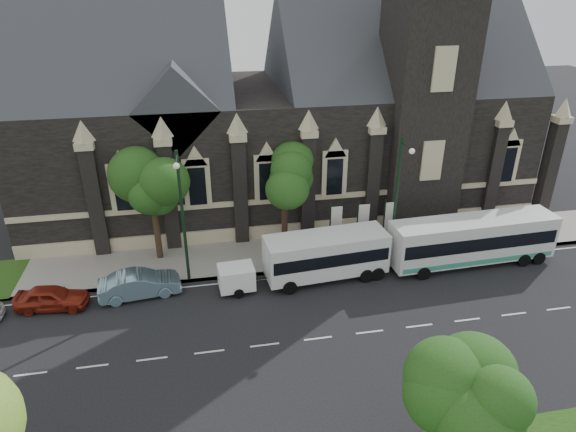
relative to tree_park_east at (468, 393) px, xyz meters
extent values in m
plane|color=black|center=(-6.18, 9.32, -4.62)|extent=(160.00, 160.00, 0.00)
cube|color=gray|center=(-6.18, 18.82, -4.54)|extent=(80.00, 5.00, 0.15)
cube|color=black|center=(-2.18, 28.82, 0.38)|extent=(40.00, 15.00, 10.00)
cube|color=#2F3137|center=(-14.18, 28.82, 5.38)|extent=(16.00, 15.00, 15.00)
cube|color=#2F3137|center=(7.82, 28.82, 5.38)|extent=(20.00, 15.00, 15.00)
cube|color=#2F3137|center=(-10.18, 24.32, 5.38)|extent=(6.00, 6.00, 6.00)
cube|color=black|center=(7.82, 22.82, 4.38)|extent=(5.50, 5.50, 18.00)
cube|color=#BCAF88|center=(-2.18, 21.28, -1.42)|extent=(40.00, 0.22, 0.40)
cube|color=#BCAF88|center=(-2.18, 21.28, -4.02)|extent=(40.00, 0.25, 1.20)
cube|color=black|center=(-4.18, 21.14, 0.18)|extent=(1.20, 0.12, 2.80)
sphere|color=#214A17|center=(-0.18, -0.18, -0.14)|extent=(3.20, 3.20, 3.20)
sphere|color=#214A17|center=(0.42, 0.42, 0.46)|extent=(2.40, 2.40, 2.40)
cylinder|color=black|center=(-3.18, 19.82, -2.64)|extent=(0.44, 0.44, 3.96)
sphere|color=#214A17|center=(-3.18, 19.82, 1.02)|extent=(3.84, 3.84, 3.84)
sphere|color=#214A17|center=(-2.46, 20.54, 1.74)|extent=(2.88, 2.88, 2.88)
cylinder|color=black|center=(-12.18, 19.82, -2.64)|extent=(0.44, 0.44, 3.96)
sphere|color=#214A17|center=(-12.18, 19.82, 0.95)|extent=(3.68, 3.68, 3.68)
sphere|color=#214A17|center=(-11.49, 20.51, 1.64)|extent=(2.76, 2.76, 2.76)
cylinder|color=black|center=(3.82, 16.62, -0.12)|extent=(0.20, 0.20, 9.00)
cylinder|color=black|center=(3.82, 15.82, 4.08)|extent=(0.10, 1.60, 0.10)
sphere|color=silver|center=(3.82, 15.02, 3.98)|extent=(0.36, 0.36, 0.36)
cylinder|color=black|center=(-10.18, 16.62, -0.12)|extent=(0.20, 0.20, 9.00)
cylinder|color=black|center=(-10.18, 15.82, 4.08)|extent=(0.10, 1.60, 0.10)
sphere|color=silver|center=(-10.18, 15.02, 3.98)|extent=(0.36, 0.36, 0.36)
cylinder|color=black|center=(-0.18, 18.32, -2.62)|extent=(0.10, 0.10, 4.00)
cube|color=white|center=(0.27, 18.32, -2.02)|extent=(0.80, 0.04, 2.20)
cylinder|color=black|center=(1.82, 18.32, -2.62)|extent=(0.10, 0.10, 4.00)
cube|color=white|center=(2.27, 18.32, -2.02)|extent=(0.80, 0.04, 2.20)
cylinder|color=black|center=(3.82, 18.32, -2.62)|extent=(0.10, 0.10, 4.00)
cube|color=white|center=(4.27, 18.32, -2.02)|extent=(0.80, 0.04, 2.20)
cube|color=silver|center=(9.11, 15.27, -2.70)|extent=(11.71, 2.90, 2.94)
cube|color=black|center=(9.11, 15.27, -2.52)|extent=(11.25, 2.92, 0.95)
cube|color=#349173|center=(9.11, 15.27, -3.87)|extent=(11.25, 2.91, 0.35)
cylinder|color=black|center=(5.10, 13.89, -4.17)|extent=(0.91, 0.32, 0.90)
cylinder|color=black|center=(5.00, 16.31, -4.17)|extent=(0.91, 0.32, 0.90)
cylinder|color=black|center=(12.65, 14.20, -4.17)|extent=(0.91, 0.32, 0.90)
cylinder|color=black|center=(12.55, 16.62, -4.17)|extent=(0.91, 0.32, 0.90)
cylinder|color=black|center=(13.81, 14.25, -4.17)|extent=(0.91, 0.32, 0.90)
cylinder|color=black|center=(13.71, 16.67, -4.17)|extent=(0.91, 0.32, 0.90)
cube|color=silver|center=(-1.21, 15.36, -2.85)|extent=(8.21, 3.19, 2.65)
cube|color=black|center=(-1.21, 15.36, -2.70)|extent=(7.90, 3.21, 0.87)
cylinder|color=black|center=(-3.91, 13.87, -4.17)|extent=(0.92, 0.36, 0.90)
cylinder|color=black|center=(-4.12, 16.38, -4.17)|extent=(0.92, 0.36, 0.90)
cylinder|color=black|center=(1.29, 14.31, -4.17)|extent=(0.92, 0.36, 0.90)
cylinder|color=black|center=(1.08, 16.82, -4.17)|extent=(0.92, 0.36, 0.90)
cylinder|color=black|center=(2.09, 14.38, -4.17)|extent=(0.92, 0.36, 0.90)
cylinder|color=black|center=(1.88, 16.89, -4.17)|extent=(0.92, 0.36, 0.90)
cube|color=white|center=(-7.18, 14.86, -3.62)|extent=(2.33, 1.81, 1.45)
cylinder|color=black|center=(-7.12, 14.03, -4.31)|extent=(0.64, 0.26, 0.62)
cylinder|color=black|center=(-7.23, 15.69, -4.31)|extent=(0.64, 0.26, 0.62)
cylinder|color=black|center=(-5.73, 14.95, -4.01)|extent=(1.34, 0.17, 0.08)
imported|color=#7598AA|center=(-13.17, 15.43, -3.80)|extent=(5.17, 2.37, 1.64)
imported|color=maroon|center=(-18.29, 15.06, -3.89)|extent=(4.42, 2.17, 1.45)
camera|label=1|loc=(-8.85, -11.97, 13.63)|focal=31.12mm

